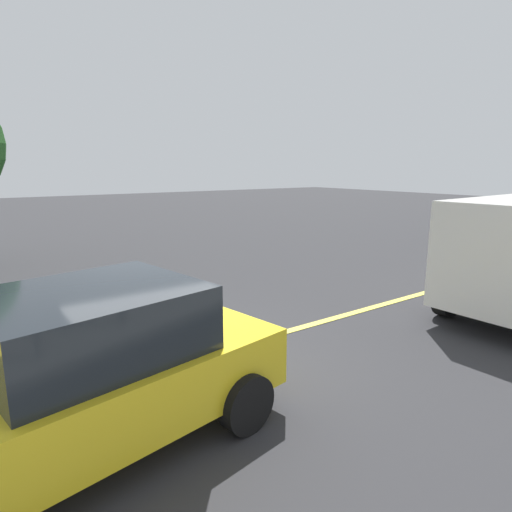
{
  "coord_description": "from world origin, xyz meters",
  "views": [
    {
      "loc": [
        -2.32,
        -5.27,
        2.74
      ],
      "look_at": [
        2.39,
        1.4,
        1.04
      ],
      "focal_mm": 29.89,
      "sensor_mm": 36.0,
      "label": 1
    }
  ],
  "objects": [
    {
      "name": "ground_plane",
      "position": [
        0.0,
        0.0,
        0.0
      ],
      "size": [
        80.0,
        80.0,
        0.0
      ],
      "primitive_type": "plane",
      "color": "#2D2D30"
    },
    {
      "name": "lane_marking_centre",
      "position": [
        3.0,
        0.0,
        0.01
      ],
      "size": [
        28.0,
        0.16,
        0.01
      ],
      "primitive_type": "cube",
      "color": "#E0D14C"
    },
    {
      "name": "car_yellow_near_curb",
      "position": [
        -1.51,
        -1.22,
        0.81
      ],
      "size": [
        4.27,
        2.6,
        1.62
      ],
      "color": "gold",
      "rests_on": "ground_plane"
    }
  ]
}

